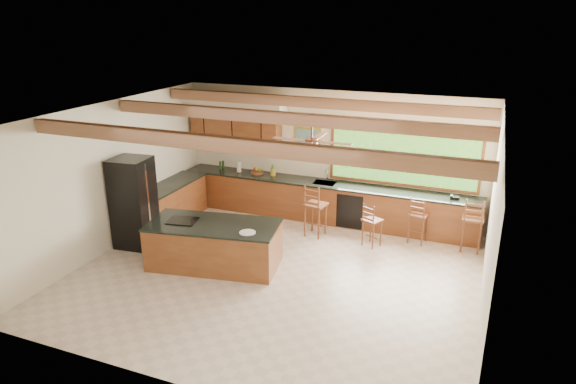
% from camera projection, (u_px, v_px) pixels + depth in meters
% --- Properties ---
extents(ground, '(7.20, 7.20, 0.00)m').
position_uv_depth(ground, '(275.00, 274.00, 9.59)').
color(ground, beige).
rests_on(ground, ground).
extents(room_shell, '(7.27, 6.54, 3.02)m').
position_uv_depth(room_shell, '(280.00, 151.00, 9.49)').
color(room_shell, '#ECE5CC').
rests_on(room_shell, ground).
extents(counter_run, '(7.12, 3.10, 1.23)m').
position_uv_depth(counter_run, '(285.00, 202.00, 11.93)').
color(counter_run, brown).
rests_on(counter_run, ground).
extents(island, '(2.63, 1.57, 0.88)m').
position_uv_depth(island, '(214.00, 244.00, 9.82)').
color(island, brown).
rests_on(island, ground).
extents(refrigerator, '(0.80, 0.79, 1.88)m').
position_uv_depth(refrigerator, '(134.00, 203.00, 10.53)').
color(refrigerator, black).
rests_on(refrigerator, ground).
extents(bar_stool_a, '(0.49, 0.49, 1.19)m').
position_uv_depth(bar_stool_a, '(315.00, 206.00, 11.01)').
color(bar_stool_a, brown).
rests_on(bar_stool_a, ground).
extents(bar_stool_b, '(0.44, 0.44, 1.04)m').
position_uv_depth(bar_stool_b, '(419.00, 216.00, 10.70)').
color(bar_stool_b, brown).
rests_on(bar_stool_b, ground).
extents(bar_stool_c, '(0.45, 0.46, 0.95)m').
position_uv_depth(bar_stool_c, '(372.00, 221.00, 10.56)').
color(bar_stool_c, brown).
rests_on(bar_stool_c, ground).
extents(bar_stool_d, '(0.42, 0.42, 1.16)m').
position_uv_depth(bar_stool_d, '(473.00, 220.00, 10.30)').
color(bar_stool_d, brown).
rests_on(bar_stool_d, ground).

